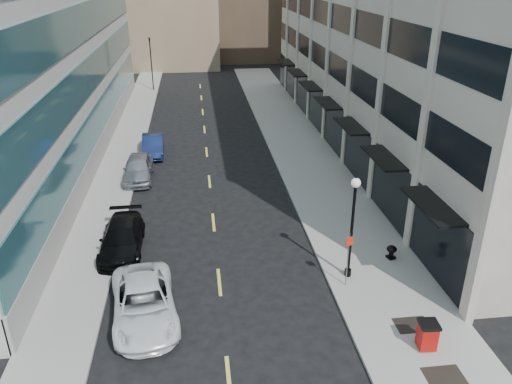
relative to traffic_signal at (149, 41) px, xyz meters
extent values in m
cube|color=gray|center=(13.00, -28.00, -5.64)|extent=(5.00, 80.00, 0.15)
cube|color=gray|center=(-1.00, -28.00, -5.64)|extent=(3.00, 80.00, 0.15)
cube|color=beige|center=(22.50, -21.00, 3.28)|extent=(14.00, 46.00, 18.00)
cube|color=black|center=(15.52, -21.00, -3.72)|extent=(0.18, 46.00, 3.60)
cube|color=black|center=(15.53, -21.00, 0.78)|extent=(0.12, 46.00, 1.80)
cube|color=black|center=(15.53, -21.00, 4.28)|extent=(0.12, 46.00, 1.80)
cube|color=beige|center=(15.50, -44.00, 3.28)|extent=(0.35, 0.60, 18.00)
cube|color=beige|center=(15.50, -38.00, 3.28)|extent=(0.35, 0.60, 18.00)
cube|color=beige|center=(15.50, -32.00, 3.28)|extent=(0.35, 0.60, 18.00)
cube|color=beige|center=(15.50, -26.00, 3.28)|extent=(0.35, 0.60, 18.00)
cube|color=beige|center=(15.50, -20.00, 3.28)|extent=(0.35, 0.60, 18.00)
cube|color=beige|center=(15.50, -14.00, 3.28)|extent=(0.35, 0.60, 18.00)
cube|color=beige|center=(15.50, -8.00, 3.28)|extent=(0.35, 0.60, 18.00)
cube|color=beige|center=(15.50, -2.00, 3.28)|extent=(0.35, 0.60, 18.00)
cube|color=black|center=(14.85, -41.00, -1.82)|extent=(1.30, 4.00, 0.12)
cube|color=black|center=(14.85, -35.00, -1.82)|extent=(1.30, 4.00, 0.12)
cube|color=black|center=(14.85, -29.00, -1.82)|extent=(1.30, 4.00, 0.12)
cube|color=black|center=(14.85, -23.00, -1.82)|extent=(1.30, 4.00, 0.12)
cube|color=black|center=(14.85, -17.00, -1.82)|extent=(1.30, 4.00, 0.12)
cube|color=black|center=(14.85, -11.00, -1.82)|extent=(1.30, 4.00, 0.12)
cube|color=black|center=(14.85, -5.00, -1.82)|extent=(1.30, 4.00, 0.12)
cube|color=gray|center=(-2.46, -21.00, -4.82)|extent=(0.20, 46.00, 1.80)
cube|color=#27565C|center=(-2.47, -21.00, -2.72)|extent=(0.14, 45.60, 2.40)
cube|color=#27565C|center=(-2.47, -21.00, 0.78)|extent=(0.14, 45.60, 2.40)
cube|color=#27565C|center=(-2.47, -21.00, 4.28)|extent=(0.14, 45.60, 2.40)
cube|color=black|center=(13.10, -47.00, -5.56)|extent=(1.40, 1.00, 0.01)
cube|color=black|center=(13.10, -44.20, -5.56)|extent=(1.40, 1.00, 0.01)
cube|color=#D8CC4C|center=(5.50, -46.00, -5.71)|extent=(0.15, 2.20, 0.01)
cube|color=#D8CC4C|center=(5.50, -40.00, -5.71)|extent=(0.15, 2.20, 0.01)
cube|color=#D8CC4C|center=(5.50, -34.00, -5.71)|extent=(0.15, 2.20, 0.01)
cube|color=#D8CC4C|center=(5.50, -28.00, -5.71)|extent=(0.15, 2.20, 0.01)
cube|color=#D8CC4C|center=(5.50, -22.00, -5.71)|extent=(0.15, 2.20, 0.01)
cube|color=#D8CC4C|center=(5.50, -16.00, -5.71)|extent=(0.15, 2.20, 0.01)
cube|color=#D8CC4C|center=(5.50, -10.00, -5.71)|extent=(0.15, 2.20, 0.01)
cube|color=#D8CC4C|center=(5.50, -4.00, -5.71)|extent=(0.15, 2.20, 0.01)
cube|color=#D8CC4C|center=(5.50, 2.00, -5.71)|extent=(0.15, 2.20, 0.01)
cylinder|color=black|center=(0.00, 0.00, -2.72)|extent=(0.12, 0.12, 6.00)
imported|color=black|center=(0.00, 0.00, 0.27)|extent=(0.66, 0.66, 1.98)
imported|color=white|center=(2.30, -42.23, -4.95)|extent=(3.25, 5.79, 1.53)
imported|color=black|center=(0.74, -36.60, -4.98)|extent=(2.09, 5.07, 1.47)
imported|color=#93969B|center=(0.70, -27.00, -4.91)|extent=(1.96, 4.77, 1.62)
imported|color=navy|center=(1.37, -22.01, -4.97)|extent=(1.80, 4.60, 1.49)
cube|color=#A6100B|center=(13.06, -45.51, -5.01)|extent=(0.68, 0.68, 1.02)
cube|color=black|center=(13.06, -45.51, -4.47)|extent=(0.77, 0.77, 0.12)
cylinder|color=black|center=(12.86, -45.18, -5.46)|extent=(0.06, 0.22, 0.22)
cylinder|color=black|center=(13.27, -45.18, -5.46)|extent=(0.06, 0.22, 0.22)
cylinder|color=black|center=(11.52, -40.42, -5.39)|extent=(0.31, 0.31, 0.35)
cylinder|color=black|center=(11.52, -40.42, -3.17)|extent=(0.13, 0.13, 4.42)
sphere|color=silver|center=(11.52, -40.42, -0.81)|extent=(0.42, 0.42, 0.42)
cone|color=black|center=(11.52, -40.42, -0.57)|extent=(0.12, 0.12, 0.17)
cylinder|color=slate|center=(11.20, -41.16, -4.22)|extent=(0.05, 0.05, 2.70)
cube|color=red|center=(11.20, -41.18, -3.26)|extent=(0.31, 0.09, 0.43)
cube|color=black|center=(14.10, -39.19, -5.51)|extent=(0.47, 0.47, 0.11)
cylinder|color=black|center=(14.10, -39.19, -5.30)|extent=(0.23, 0.23, 0.36)
ellipsoid|color=black|center=(14.10, -39.19, -5.05)|extent=(0.50, 0.50, 0.35)
camera|label=1|loc=(4.82, -59.49, 7.70)|focal=35.00mm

